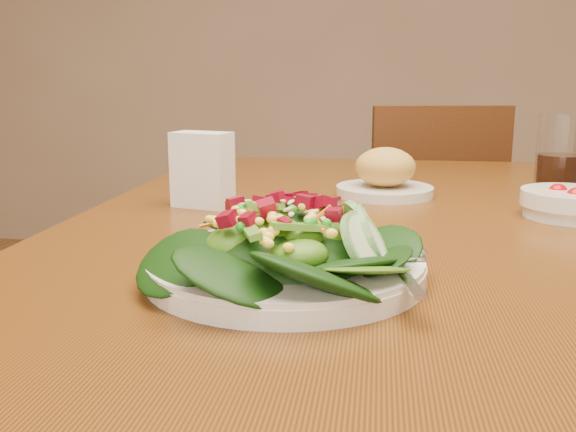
% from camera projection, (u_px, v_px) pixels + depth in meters
% --- Properties ---
extents(dining_table, '(0.90, 1.40, 0.75)m').
position_uv_depth(dining_table, '(371.00, 287.00, 0.96)').
color(dining_table, '#66340D').
rests_on(dining_table, ground_plane).
extents(chair_far, '(0.48, 0.48, 0.88)m').
position_uv_depth(chair_far, '(425.00, 241.00, 1.94)').
color(chair_far, '#47220F').
rests_on(chair_far, ground_plane).
extents(salad_plate, '(0.30, 0.29, 0.09)m').
position_uv_depth(salad_plate, '(295.00, 250.00, 0.67)').
color(salad_plate, silver).
rests_on(salad_plate, dining_table).
extents(bread_plate, '(0.17, 0.17, 0.09)m').
position_uv_depth(bread_plate, '(385.00, 176.00, 1.13)').
color(bread_plate, silver).
rests_on(bread_plate, dining_table).
extents(tomato_bowl, '(0.15, 0.15, 0.05)m').
position_uv_depth(tomato_bowl, '(571.00, 203.00, 0.96)').
color(tomato_bowl, silver).
rests_on(tomato_bowl, dining_table).
extents(drinking_glass, '(0.08, 0.08, 0.14)m').
position_uv_depth(drinking_glass, '(559.00, 160.00, 1.14)').
color(drinking_glass, silver).
rests_on(drinking_glass, dining_table).
extents(napkin_holder, '(0.10, 0.07, 0.12)m').
position_uv_depth(napkin_holder, '(202.00, 168.00, 1.03)').
color(napkin_holder, white).
rests_on(napkin_holder, dining_table).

